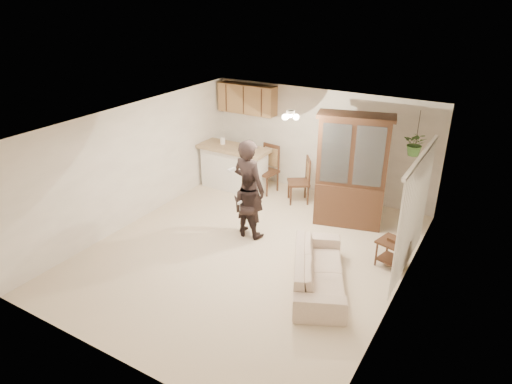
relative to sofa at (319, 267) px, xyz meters
The scene contains 23 objects.
floor 1.63m from the sofa, 168.54° to the left, with size 6.50×6.50×0.00m, color beige.
ceiling 2.66m from the sofa, 168.54° to the left, with size 5.50×6.50×0.02m, color silver.
wall_back 3.99m from the sofa, 113.64° to the left, with size 5.50×0.02×2.50m, color white.
wall_front 3.44m from the sofa, 118.02° to the right, with size 5.50×0.02×2.50m, color white.
wall_left 4.41m from the sofa, behind, with size 0.02×6.50×2.50m, color white.
wall_right 1.51m from the sofa, 14.90° to the left, with size 0.02×6.50×2.50m, color white.
breakfast_bar 4.33m from the sofa, 141.99° to the left, with size 1.60×0.55×1.00m, color white.
bar_top 4.38m from the sofa, 141.99° to the left, with size 1.75×0.70×0.08m, color tan.
upper_cabinets 5.14m from the sofa, 135.63° to the left, with size 1.50×0.34×0.70m, color #9B6A43.
vertical_blinds 1.83m from the sofa, 46.64° to the left, with size 0.06×2.30×2.10m, color beige, non-canonical shape.
ceiling_fixture 2.88m from the sofa, 131.92° to the left, with size 0.36×0.36×0.20m, color beige, non-canonical shape.
hanging_plant 3.18m from the sofa, 74.79° to the left, with size 0.43×0.37×0.48m, color #2A5B24.
plant_cord 3.35m from the sofa, 74.79° to the left, with size 0.01×0.01×0.65m, color black.
sofa is the anchor object (origin of this frame).
adult 2.20m from the sofa, 154.51° to the left, with size 0.66×0.43×1.80m, color black.
child 2.13m from the sofa, 155.22° to the left, with size 0.66×0.51×1.35m, color black.
china_hutch 2.53m from the sofa, 98.73° to the left, with size 1.59×0.93×2.36m.
side_table 1.49m from the sofa, 53.95° to the left, with size 0.57×0.57×0.56m.
chair_bar 3.94m from the sofa, 132.50° to the left, with size 0.58×0.58×1.16m.
chair_hutch_left 3.28m from the sofa, 121.69° to the left, with size 0.66×0.66×1.08m.
chair_hutch_right 3.32m from the sofa, 106.61° to the left, with size 0.67×0.67×1.14m.
controller_adult 2.36m from the sofa, 167.14° to the left, with size 0.05×0.17×0.05m, color silver.
controller_child 2.04m from the sofa, 163.60° to the left, with size 0.04×0.12×0.04m, color silver.
Camera 1 is at (3.90, -6.33, 4.61)m, focal length 32.00 mm.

